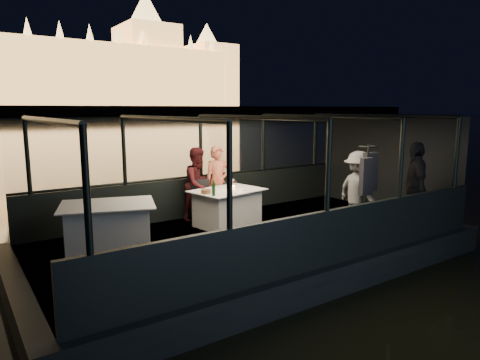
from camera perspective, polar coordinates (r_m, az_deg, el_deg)
boat_hull at (r=8.64m, az=1.52°, el=-10.56°), size 8.60×4.40×1.00m
boat_deck at (r=8.49m, az=1.53°, el=-7.51°), size 8.00×4.00×0.04m
gunwale_port at (r=10.01m, az=-5.17°, el=-2.14°), size 8.00×0.08×0.90m
gunwale_starboard at (r=6.90m, az=11.40°, el=-7.65°), size 8.00×0.08×0.90m
cabin_glass_port at (r=9.85m, az=-5.26°, el=4.43°), size 8.00×0.02×1.40m
cabin_glass_starboard at (r=6.66m, az=11.72°, el=1.86°), size 8.00×0.02×1.40m
cabin_roof_glass at (r=8.12m, az=1.61°, el=8.35°), size 8.00×4.00×0.02m
end_wall_fore at (r=6.75m, az=-27.19°, el=-2.77°), size 0.02×4.00×2.30m
end_wall_aft at (r=11.03m, az=18.69°, el=2.16°), size 0.02×4.00×2.30m
canopy_ribs at (r=8.22m, az=1.57°, el=0.31°), size 8.00×4.00×2.30m
dining_table_central at (r=9.13m, az=-1.70°, el=-3.66°), size 1.62×1.30×0.77m
dining_table_aft at (r=7.86m, az=-17.12°, el=-6.26°), size 1.85×1.58×0.84m
chair_port_left at (r=9.34m, az=-4.72°, el=-2.97°), size 0.46×0.46×0.92m
chair_port_right at (r=9.73m, az=-0.80°, el=-2.44°), size 0.41×0.41×0.81m
coat_stand at (r=8.54m, az=16.47°, el=-1.44°), size 0.51×0.41×1.81m
person_woman_coral at (r=9.76m, az=-2.96°, el=-0.62°), size 0.68×0.56×1.63m
person_man_maroon at (r=9.52m, az=-5.52°, el=-0.91°), size 0.91×0.79×1.63m
passenger_stripe at (r=9.03m, az=15.49°, el=-1.14°), size 0.77×1.14×1.62m
passenger_dark at (r=9.35m, az=22.24°, el=-1.15°), size 1.05×1.10×1.82m
wine_bottle at (r=8.42m, az=-3.54°, el=-1.11°), size 0.07×0.07×0.31m
bread_basket at (r=8.67m, az=-4.56°, el=-1.55°), size 0.20×0.20×0.08m
amber_candle at (r=9.06m, az=-0.85°, el=-1.05°), size 0.08×0.08×0.08m
plate_near at (r=9.01m, az=1.06°, el=-1.31°), size 0.29×0.29×0.02m
plate_far at (r=8.99m, az=-3.87°, el=-1.35°), size 0.32×0.32×0.02m
wine_glass_white at (r=8.49m, az=-3.55°, el=-1.40°), size 0.08×0.08×0.19m
wine_glass_red at (r=9.20m, az=-0.92°, el=-0.54°), size 0.08×0.08×0.20m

